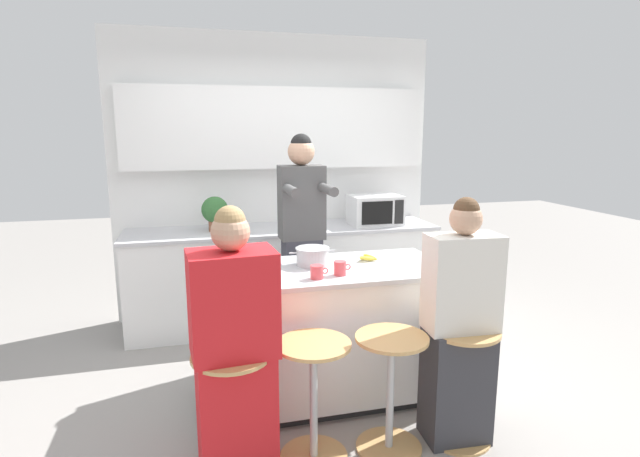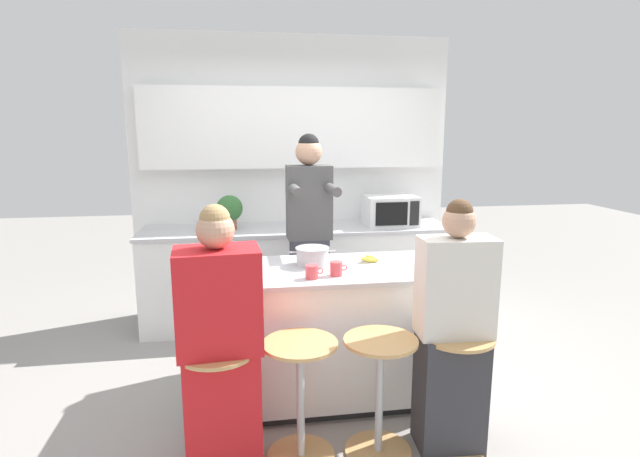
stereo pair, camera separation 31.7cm
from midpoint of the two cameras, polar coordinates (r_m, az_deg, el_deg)
name	(u,v)px [view 2 (the right image)]	position (r m, az deg, el deg)	size (l,w,h in m)	color
ground_plane	(322,395)	(3.64, 2.82, -18.55)	(16.00, 16.00, 0.00)	gray
wall_back	(293,158)	(4.90, -1.20, 8.09)	(3.08, 0.22, 2.70)	white
back_counter	(298,274)	(4.76, -0.62, -5.26)	(2.87, 0.68, 0.91)	white
kitchen_island	(322,332)	(3.44, 2.90, -11.83)	(1.65, 0.75, 0.92)	black
bar_stool_leftmost	(219,400)	(2.81, -8.19, -18.96)	(0.41, 0.41, 0.69)	tan
bar_stool_center_left	(300,391)	(2.87, 1.08, -18.16)	(0.41, 0.41, 0.69)	tan
bar_stool_center_right	(380,387)	(2.94, 10.05, -17.52)	(0.41, 0.41, 0.69)	tan
bar_stool_rightmost	(455,382)	(3.10, 18.17, -16.42)	(0.41, 0.41, 0.69)	tan
person_cooking	(309,246)	(3.93, 1.08, -2.06)	(0.35, 0.54, 1.78)	#383842
person_wrapped_blanket	(220,349)	(2.68, -7.95, -13.59)	(0.45, 0.32, 1.45)	red
person_seated_near	(453,339)	(2.99, 17.96, -11.98)	(0.42, 0.28, 1.45)	#333338
cooking_pot	(312,256)	(3.34, 1.86, -3.21)	(0.32, 0.23, 0.12)	#B7BABC
fruit_bowl	(232,275)	(3.05, -7.14, -5.36)	(0.23, 0.23, 0.06)	silver
coffee_cup_near	(312,272)	(3.05, 2.08, -5.02)	(0.11, 0.08, 0.08)	#DB4C51
coffee_cup_far	(336,269)	(3.11, 4.82, -4.63)	(0.11, 0.08, 0.09)	#DB4C51
banana_bunch	(369,259)	(3.45, 8.21, -3.49)	(0.15, 0.11, 0.05)	yellow
microwave	(391,211)	(4.79, 9.97, 1.99)	(0.48, 0.35, 0.28)	white
potted_plant	(230,210)	(4.57, -8.35, 2.13)	(0.24, 0.24, 0.31)	#93563D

